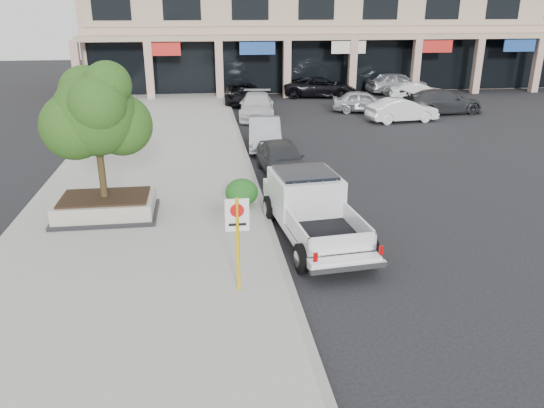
{
  "coord_description": "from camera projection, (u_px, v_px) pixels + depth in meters",
  "views": [
    {
      "loc": [
        -3.51,
        -12.72,
        6.49
      ],
      "look_at": [
        -1.58,
        1.5,
        1.11
      ],
      "focal_mm": 35.0,
      "sensor_mm": 36.0,
      "label": 1
    }
  ],
  "objects": [
    {
      "name": "curb_car_b",
      "position": [
        265.0,
        133.0,
        25.64
      ],
      "size": [
        1.9,
        4.4,
        1.41
      ],
      "primitive_type": "imported",
      "rotation": [
        0.0,
        0.0,
        -0.1
      ],
      "color": "#A9ADB1",
      "rests_on": "ground"
    },
    {
      "name": "hedge",
      "position": [
        242.0,
        192.0,
        17.76
      ],
      "size": [
        1.1,
        0.99,
        0.93
      ],
      "primitive_type": "ellipsoid",
      "color": "#134213",
      "rests_on": "sidewalk"
    },
    {
      "name": "lot_car_e",
      "position": [
        397.0,
        83.0,
        41.53
      ],
      "size": [
        5.09,
        2.69,
        1.65
      ],
      "primitive_type": "imported",
      "rotation": [
        0.0,
        0.0,
        1.73
      ],
      "color": "#ABAFB4",
      "rests_on": "ground"
    },
    {
      "name": "planter_tree",
      "position": [
        101.0,
        114.0,
        16.03
      ],
      "size": [
        2.9,
        2.55,
        4.0
      ],
      "color": "black",
      "rests_on": "planter"
    },
    {
      "name": "ground",
      "position": [
        336.0,
        258.0,
        14.52
      ],
      "size": [
        120.0,
        120.0,
        0.0
      ],
      "primitive_type": "plane",
      "color": "black",
      "rests_on": "ground"
    },
    {
      "name": "lot_car_b",
      "position": [
        402.0,
        110.0,
        31.39
      ],
      "size": [
        4.32,
        1.97,
        1.37
      ],
      "primitive_type": "imported",
      "rotation": [
        0.0,
        0.0,
        1.7
      ],
      "color": "silver",
      "rests_on": "ground"
    },
    {
      "name": "strip_mall",
      "position": [
        332.0,
        27.0,
        45.34
      ],
      "size": [
        40.55,
        12.43,
        9.5
      ],
      "color": "tan",
      "rests_on": "ground"
    },
    {
      "name": "lot_car_c",
      "position": [
        442.0,
        102.0,
        33.75
      ],
      "size": [
        5.47,
        2.81,
        1.52
      ],
      "primitive_type": "imported",
      "rotation": [
        0.0,
        0.0,
        1.71
      ],
      "color": "#2C2F31",
      "rests_on": "ground"
    },
    {
      "name": "curb_car_d",
      "position": [
        242.0,
        94.0,
        37.22
      ],
      "size": [
        2.66,
        5.11,
        1.37
      ],
      "primitive_type": "imported",
      "rotation": [
        0.0,
        0.0,
        -0.08
      ],
      "color": "black",
      "rests_on": "ground"
    },
    {
      "name": "planter",
      "position": [
        106.0,
        207.0,
        16.9
      ],
      "size": [
        3.2,
        2.2,
        0.68
      ],
      "color": "black",
      "rests_on": "sidewalk"
    },
    {
      "name": "lot_car_a",
      "position": [
        363.0,
        101.0,
        34.19
      ],
      "size": [
        4.28,
        2.37,
        1.38
      ],
      "primitive_type": "imported",
      "rotation": [
        0.0,
        0.0,
        1.38
      ],
      "color": "#ACAFB4",
      "rests_on": "ground"
    },
    {
      "name": "curb_car_c",
      "position": [
        257.0,
        106.0,
        32.43
      ],
      "size": [
        2.65,
        5.27,
        1.47
      ],
      "primitive_type": "imported",
      "rotation": [
        0.0,
        0.0,
        -0.12
      ],
      "color": "silver",
      "rests_on": "ground"
    },
    {
      "name": "curb_car_a",
      "position": [
        282.0,
        158.0,
        21.47
      ],
      "size": [
        1.89,
        4.15,
        1.38
      ],
      "primitive_type": "imported",
      "rotation": [
        0.0,
        0.0,
        0.06
      ],
      "color": "#2A2C2F",
      "rests_on": "ground"
    },
    {
      "name": "lot_car_f",
      "position": [
        419.0,
        93.0,
        37.84
      ],
      "size": [
        4.3,
        2.28,
        1.35
      ],
      "primitive_type": "imported",
      "rotation": [
        0.0,
        0.0,
        1.35
      ],
      "color": "silver",
      "rests_on": "ground"
    },
    {
      "name": "pickup_truck",
      "position": [
        315.0,
        211.0,
        15.35
      ],
      "size": [
        2.67,
        5.92,
        1.81
      ],
      "primitive_type": null,
      "rotation": [
        0.0,
        0.0,
        0.1
      ],
      "color": "white",
      "rests_on": "ground"
    },
    {
      "name": "no_parking_sign",
      "position": [
        238.0,
        232.0,
        12.12
      ],
      "size": [
        0.55,
        0.09,
        2.3
      ],
      "color": "gold",
      "rests_on": "sidewalk"
    },
    {
      "name": "sidewalk",
      "position": [
        149.0,
        193.0,
        19.37
      ],
      "size": [
        8.0,
        52.0,
        0.15
      ],
      "primitive_type": "cube",
      "color": "gray",
      "rests_on": "ground"
    },
    {
      "name": "curb",
      "position": [
        257.0,
        188.0,
        19.86
      ],
      "size": [
        0.2,
        52.0,
        0.15
      ],
      "primitive_type": "cube",
      "color": "gray",
      "rests_on": "ground"
    },
    {
      "name": "lot_car_d",
      "position": [
        320.0,
        87.0,
        39.88
      ],
      "size": [
        5.78,
        3.49,
        1.5
      ],
      "primitive_type": "imported",
      "rotation": [
        0.0,
        0.0,
        1.37
      ],
      "color": "black",
      "rests_on": "ground"
    }
  ]
}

